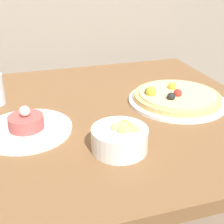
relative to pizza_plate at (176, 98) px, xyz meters
name	(u,v)px	position (x,y,z in m)	size (l,w,h in m)	color
dining_table	(93,143)	(-0.27, 0.01, -0.12)	(1.01, 0.88, 0.74)	brown
pizza_plate	(176,98)	(0.00, 0.00, 0.00)	(0.31, 0.31, 0.06)	white
tartare_plate	(27,127)	(-0.46, -0.06, 0.00)	(0.24, 0.24, 0.07)	white
small_bowl	(120,137)	(-0.26, -0.21, 0.02)	(0.13, 0.13, 0.07)	white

